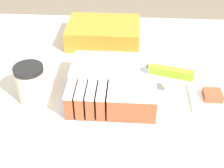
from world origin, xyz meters
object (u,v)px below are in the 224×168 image
at_px(storage_box, 104,33).
at_px(cake_board, 112,95).
at_px(brownie, 213,95).
at_px(cake, 113,83).
at_px(knife, 160,71).
at_px(coffee_cup, 31,83).

bearing_deg(storage_box, cake_board, -80.88).
distance_m(brownie, storage_box, 0.47).
xyz_separation_m(cake_board, cake, (0.00, 0.00, 0.04)).
bearing_deg(brownie, knife, 178.11).
xyz_separation_m(cake_board, brownie, (0.29, 0.00, 0.01)).
bearing_deg(knife, cake, 16.70).
distance_m(cake_board, brownie, 0.29).
bearing_deg(brownie, cake_board, -179.60).
xyz_separation_m(cake_board, knife, (0.13, 0.01, 0.09)).
bearing_deg(cake_board, knife, 3.10).
relative_size(coffee_cup, brownie, 2.16).
bearing_deg(coffee_cup, storage_box, 64.37).
height_order(knife, coffee_cup, coffee_cup).
height_order(knife, storage_box, knife).
distance_m(coffee_cup, storage_box, 0.39).
bearing_deg(knife, storage_box, -45.25).
relative_size(cake_board, knife, 0.98).
bearing_deg(cake, cake_board, -135.11).
distance_m(cake_board, storage_box, 0.33).
relative_size(knife, storage_box, 1.16).
distance_m(knife, storage_box, 0.37).
xyz_separation_m(knife, coffee_cup, (-0.35, -0.04, -0.03)).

